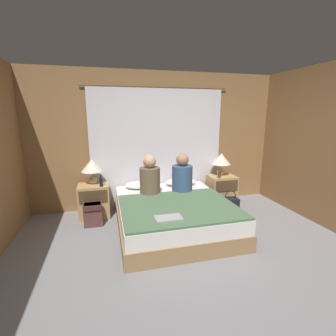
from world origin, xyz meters
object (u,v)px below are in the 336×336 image
(lamp_left, at_px, (92,167))
(pillow_right, at_px, (181,182))
(nightstand_left, at_px, (94,201))
(lamp_right, at_px, (221,160))
(person_right_in_bed, at_px, (182,176))
(laptop_on_bed, at_px, (169,218))
(pillow_left, at_px, (142,185))
(beer_bottle_on_right_stand, at_px, (219,173))
(nightstand_right, at_px, (221,190))
(handbag_on_floor, at_px, (230,204))
(backpack_on_floor, at_px, (93,213))
(person_left_in_bed, at_px, (150,178))
(beer_bottle_on_left_stand, at_px, (101,182))
(bed, at_px, (173,214))

(lamp_left, height_order, pillow_right, lamp_left)
(nightstand_left, relative_size, lamp_left, 1.33)
(lamp_right, relative_size, person_right_in_bed, 0.65)
(lamp_right, distance_m, laptop_on_bed, 2.11)
(pillow_right, distance_m, person_right_in_bed, 0.44)
(lamp_right, relative_size, pillow_left, 0.74)
(lamp_right, bearing_deg, beer_bottle_on_right_stand, -122.44)
(nightstand_right, bearing_deg, handbag_on_floor, -92.36)
(pillow_left, bearing_deg, nightstand_left, -177.81)
(nightstand_left, relative_size, pillow_left, 0.98)
(nightstand_right, distance_m, backpack_on_floor, 2.43)
(person_left_in_bed, height_order, beer_bottle_on_left_stand, person_left_in_bed)
(beer_bottle_on_left_stand, xyz_separation_m, beer_bottle_on_right_stand, (2.13, 0.00, 0.01))
(pillow_right, bearing_deg, nightstand_right, -2.19)
(nightstand_left, bearing_deg, bed, -31.48)
(pillow_left, distance_m, backpack_on_floor, 0.97)
(lamp_left, height_order, pillow_left, lamp_left)
(nightstand_right, xyz_separation_m, backpack_on_floor, (-2.40, -0.37, -0.08))
(beer_bottle_on_right_stand, distance_m, laptop_on_bed, 1.86)
(person_left_in_bed, bearing_deg, pillow_left, 102.98)
(nightstand_right, xyz_separation_m, pillow_left, (-1.56, 0.03, 0.21))
(nightstand_left, height_order, beer_bottle_on_left_stand, beer_bottle_on_left_stand)
(handbag_on_floor, bearing_deg, nightstand_left, 170.75)
(beer_bottle_on_right_stand, bearing_deg, handbag_on_floor, -67.43)
(lamp_right, bearing_deg, lamp_left, 180.00)
(person_left_in_bed, relative_size, laptop_on_bed, 1.95)
(nightstand_left, relative_size, person_left_in_bed, 0.86)
(person_right_in_bed, distance_m, beer_bottle_on_right_stand, 0.83)
(bed, distance_m, nightstand_left, 1.41)
(beer_bottle_on_right_stand, bearing_deg, lamp_right, 57.56)
(beer_bottle_on_left_stand, bearing_deg, nightstand_left, 137.49)
(person_left_in_bed, xyz_separation_m, beer_bottle_on_right_stand, (1.35, 0.21, -0.06))
(nightstand_left, height_order, person_right_in_bed, person_right_in_bed)
(lamp_left, xyz_separation_m, beer_bottle_on_right_stand, (2.27, -0.20, -0.21))
(beer_bottle_on_left_stand, bearing_deg, pillow_right, 6.29)
(backpack_on_floor, bearing_deg, bed, -16.94)
(backpack_on_floor, bearing_deg, handbag_on_floor, -0.52)
(backpack_on_floor, relative_size, handbag_on_floor, 0.94)
(nightstand_left, xyz_separation_m, lamp_left, (-0.00, 0.07, 0.58))
(person_left_in_bed, bearing_deg, lamp_right, 15.51)
(lamp_left, distance_m, beer_bottle_on_right_stand, 2.29)
(nightstand_right, relative_size, person_right_in_bed, 0.86)
(lamp_left, distance_m, handbag_on_floor, 2.53)
(nightstand_right, bearing_deg, lamp_right, 90.00)
(nightstand_left, relative_size, backpack_on_floor, 1.55)
(pillow_left, bearing_deg, laptop_on_bed, -85.24)
(nightstand_left, height_order, nightstand_right, same)
(nightstand_left, xyz_separation_m, handbag_on_floor, (2.38, -0.39, -0.16))
(nightstand_right, bearing_deg, lamp_left, 178.31)
(lamp_right, relative_size, beer_bottle_on_left_stand, 2.11)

